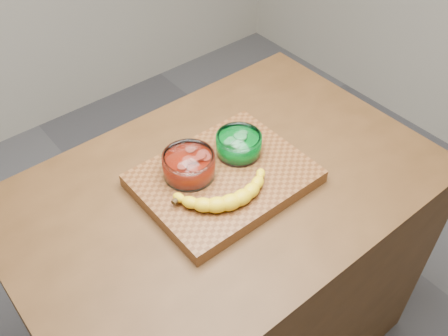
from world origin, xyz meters
TOP-DOWN VIEW (x-y plane):
  - counter at (0.00, 0.00)m, footprint 1.20×0.80m
  - cutting_board at (0.00, 0.00)m, footprint 0.45×0.35m
  - bowl_red at (-0.07, 0.06)m, footprint 0.14×0.14m
  - bowl_green at (0.09, 0.04)m, footprint 0.13×0.13m
  - banana at (-0.05, -0.06)m, footprint 0.28×0.17m

SIDE VIEW (x-z plane):
  - counter at x=0.00m, z-range 0.00..0.90m
  - cutting_board at x=0.00m, z-range 0.90..0.94m
  - banana at x=-0.05m, z-range 0.94..0.98m
  - bowl_green at x=0.09m, z-range 0.94..1.00m
  - bowl_red at x=-0.07m, z-range 0.94..1.01m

